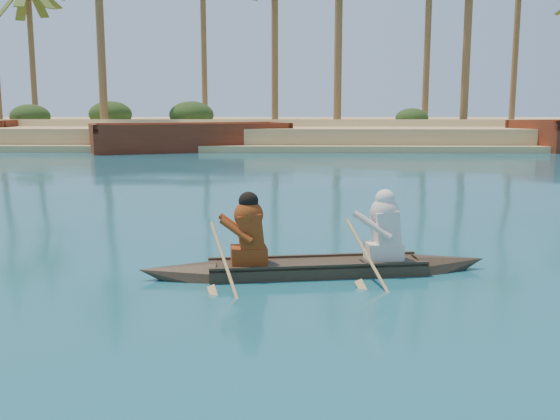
# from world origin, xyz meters

# --- Properties ---
(ground) EXTENTS (160.00, 160.00, 0.00)m
(ground) POSITION_xyz_m (0.00, 0.00, 0.00)
(ground) COLOR navy
(ground) RESTS_ON ground
(sandy_embankment) EXTENTS (150.00, 51.00, 1.50)m
(sandy_embankment) POSITION_xyz_m (0.00, 46.89, 0.53)
(sandy_embankment) COLOR tan
(sandy_embankment) RESTS_ON ground
(palm_grove) EXTENTS (110.00, 14.00, 16.00)m
(palm_grove) POSITION_xyz_m (0.00, 35.00, 8.00)
(palm_grove) COLOR #374C1B
(palm_grove) RESTS_ON ground
(shrub_cluster) EXTENTS (100.00, 6.00, 2.40)m
(shrub_cluster) POSITION_xyz_m (0.00, 31.50, 1.20)
(shrub_cluster) COLOR black
(shrub_cluster) RESTS_ON ground
(canoe) EXTENTS (5.39, 1.53, 1.47)m
(canoe) POSITION_xyz_m (0.46, -4.00, 0.28)
(canoe) COLOR #382C1F
(canoe) RESTS_ON ground
(barge_mid) EXTENTS (12.04, 7.77, 1.91)m
(barge_mid) POSITION_xyz_m (-6.04, 23.79, 0.67)
(barge_mid) COLOR maroon
(barge_mid) RESTS_ON ground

